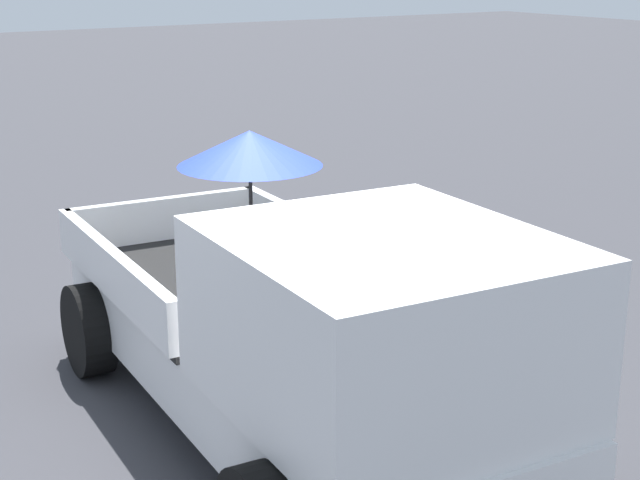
# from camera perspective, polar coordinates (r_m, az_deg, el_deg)

# --- Properties ---
(ground_plane) EXTENTS (80.00, 80.00, 0.00)m
(ground_plane) POSITION_cam_1_polar(r_m,az_deg,el_deg) (7.63, -2.22, -10.97)
(ground_plane) COLOR #38383D
(pickup_truck_main) EXTENTS (5.17, 2.54, 2.18)m
(pickup_truck_main) POSITION_cam_1_polar(r_m,az_deg,el_deg) (6.86, -0.53, -5.38)
(pickup_truck_main) COLOR black
(pickup_truck_main) RESTS_ON ground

